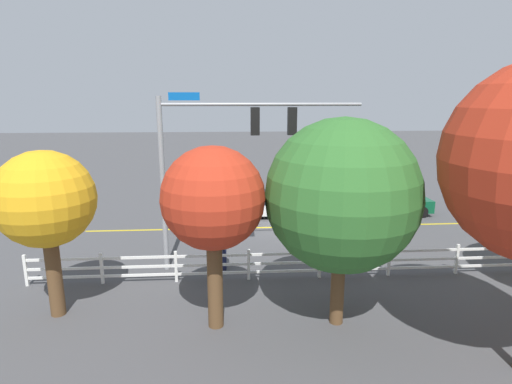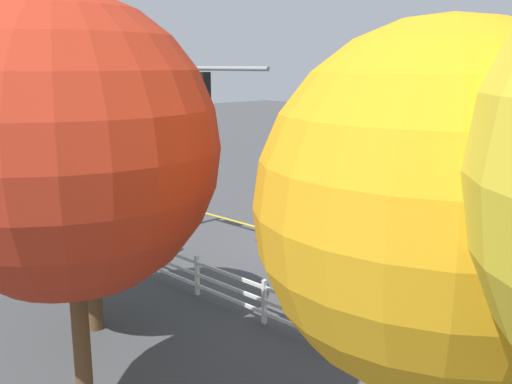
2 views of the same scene
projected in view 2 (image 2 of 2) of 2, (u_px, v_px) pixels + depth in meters
name	position (u px, v px, depth m)	size (l,w,h in m)	color
ground_plane	(320.00, 244.00, 20.52)	(120.00, 120.00, 0.00)	#444447
lane_center_stripe	(421.00, 272.00, 17.79)	(28.00, 0.16, 0.01)	gold
signal_assembly	(151.00, 117.00, 18.28)	(7.40, 0.38, 6.65)	gray
car_1	(345.00, 214.00, 22.18)	(4.08, 2.06, 1.36)	silver
pedestrian	(152.00, 231.00, 18.97)	(0.43, 0.48, 1.69)	#191E3F
white_rail_fence	(264.00, 301.00, 14.14)	(26.10, 0.10, 1.15)	white
tree_0	(441.00, 209.00, 7.17)	(4.75, 4.75, 6.94)	brown
tree_1	(86.00, 175.00, 13.18)	(4.28, 4.28, 5.99)	brown
tree_2	(23.00, 160.00, 15.64)	(2.85, 2.85, 5.24)	brown
tree_5	(67.00, 149.00, 8.56)	(4.62, 4.62, 7.42)	brown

